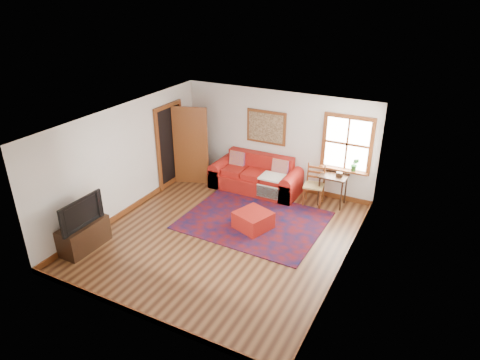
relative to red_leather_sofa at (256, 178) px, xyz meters
The scene contains 13 objects.
ground 2.36m from the red_leather_sofa, 81.23° to the right, with size 5.50×5.50×0.00m, color #3C1F10.
room_envelope 2.69m from the red_leather_sofa, 81.17° to the right, with size 5.04×5.54×2.52m.
window 2.40m from the red_leather_sofa, 10.46° to the left, with size 1.18×0.20×1.38m.
doorway 2.07m from the red_leather_sofa, 164.09° to the right, with size 0.89×1.08×2.14m.
framed_artwork 1.32m from the red_leather_sofa, 82.07° to the left, with size 1.05×0.07×0.85m.
persian_rug 1.64m from the red_leather_sofa, 66.49° to the right, with size 3.00×2.40×0.02m, color #580C0C.
red_leather_sofa is the anchor object (origin of this frame).
red_ottoman 1.94m from the red_leather_sofa, 66.61° to the right, with size 0.67×0.67×0.39m, color #A81C15.
side_table 1.99m from the red_leather_sofa, ahead, with size 0.63×0.48×0.76m.
ladder_back_chair 1.57m from the red_leather_sofa, ahead, with size 0.51×0.49×0.97m.
media_cabinet 4.42m from the red_leather_sofa, 115.47° to the right, with size 0.46×1.02×0.56m, color #321C10.
television 4.50m from the red_leather_sofa, 114.91° to the right, with size 1.03×0.14×0.59m, color black.
candle_hurricane 4.04m from the red_leather_sofa, 117.35° to the right, with size 0.12×0.12×0.18m.
Camera 1 is at (3.81, -6.67, 4.89)m, focal length 32.00 mm.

